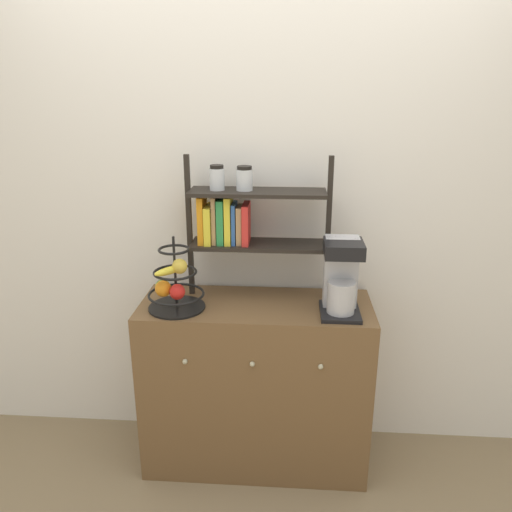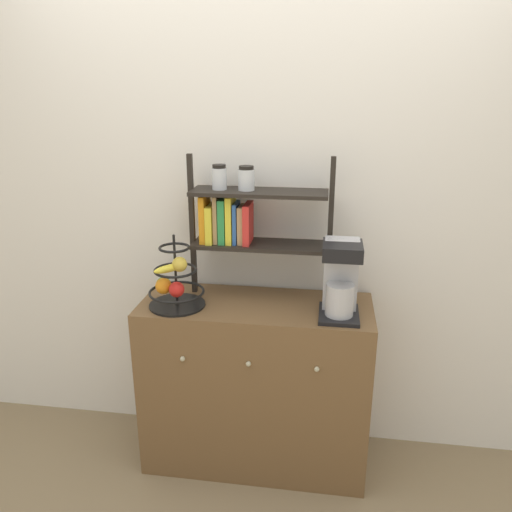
% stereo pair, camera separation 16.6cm
% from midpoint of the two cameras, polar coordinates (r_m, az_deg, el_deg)
% --- Properties ---
extents(ground_plane, '(12.00, 12.00, 0.00)m').
position_cam_midpoint_polar(ground_plane, '(2.71, -2.32, -24.83)').
color(ground_plane, '#847051').
extents(wall_back, '(7.00, 0.05, 2.60)m').
position_cam_midpoint_polar(wall_back, '(2.52, -1.48, 5.67)').
color(wall_back, silver).
rests_on(wall_back, ground_plane).
extents(sideboard, '(1.11, 0.46, 0.88)m').
position_cam_midpoint_polar(sideboard, '(2.61, -1.90, -14.41)').
color(sideboard, brown).
rests_on(sideboard, ground_plane).
extents(coffee_maker, '(0.18, 0.23, 0.35)m').
position_cam_midpoint_polar(coffee_maker, '(2.27, 7.67, -2.33)').
color(coffee_maker, black).
rests_on(coffee_maker, sideboard).
extents(fruit_stand, '(0.27, 0.27, 0.35)m').
position_cam_midpoint_polar(fruit_stand, '(2.34, -11.43, -3.40)').
color(fruit_stand, black).
rests_on(fruit_stand, sideboard).
extents(shelf_hutch, '(0.69, 0.20, 0.69)m').
position_cam_midpoint_polar(shelf_hutch, '(2.38, -3.95, 4.45)').
color(shelf_hutch, black).
rests_on(shelf_hutch, sideboard).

